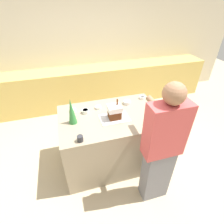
# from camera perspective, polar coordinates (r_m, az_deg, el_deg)

# --- Properties ---
(ground_plane) EXTENTS (12.00, 12.00, 0.00)m
(ground_plane) POSITION_cam_1_polar(r_m,az_deg,el_deg) (3.18, -0.26, -14.80)
(ground_plane) COLOR #C6B28E
(wall_back) EXTENTS (8.00, 0.05, 2.60)m
(wall_back) POSITION_cam_1_polar(r_m,az_deg,el_deg) (4.45, -8.85, 19.67)
(wall_back) COLOR beige
(wall_back) RESTS_ON ground_plane
(back_cabinet_block) EXTENTS (6.00, 0.60, 0.94)m
(back_cabinet_block) POSITION_cam_1_polar(r_m,az_deg,el_deg) (4.44, -7.26, 8.27)
(back_cabinet_block) COLOR #DBBC60
(back_cabinet_block) RESTS_ON ground_plane
(kitchen_island) EXTENTS (1.51, 0.98, 0.93)m
(kitchen_island) POSITION_cam_1_polar(r_m,az_deg,el_deg) (2.85, -0.29, -8.73)
(kitchen_island) COLOR gray
(kitchen_island) RESTS_ON ground_plane
(baking_tray) EXTENTS (0.42, 0.28, 0.01)m
(baking_tray) POSITION_cam_1_polar(r_m,az_deg,el_deg) (2.50, 0.81, -1.96)
(baking_tray) COLOR silver
(baking_tray) RESTS_ON kitchen_island
(gingerbread_house) EXTENTS (0.19, 0.16, 0.29)m
(gingerbread_house) POSITION_cam_1_polar(r_m,az_deg,el_deg) (2.44, 0.84, 0.13)
(gingerbread_house) COLOR #5B2D14
(gingerbread_house) RESTS_ON baking_tray
(decorative_tree) EXTENTS (0.11, 0.11, 0.37)m
(decorative_tree) POSITION_cam_1_polar(r_m,az_deg,el_deg) (2.37, -13.05, 0.21)
(decorative_tree) COLOR #33843D
(decorative_tree) RESTS_ON kitchen_island
(candy_bowl_beside_tree) EXTENTS (0.09, 0.09, 0.04)m
(candy_bowl_beside_tree) POSITION_cam_1_polar(r_m,az_deg,el_deg) (2.71, -4.51, 1.56)
(candy_bowl_beside_tree) COLOR white
(candy_bowl_beside_tree) RESTS_ON kitchen_island
(candy_bowl_far_left) EXTENTS (0.12, 0.12, 0.05)m
(candy_bowl_far_left) POSITION_cam_1_polar(r_m,az_deg,el_deg) (2.82, 4.98, 3.20)
(candy_bowl_far_left) COLOR white
(candy_bowl_far_left) RESTS_ON kitchen_island
(candy_bowl_near_tray_left) EXTENTS (0.10, 0.10, 0.05)m
(candy_bowl_near_tray_left) POSITION_cam_1_polar(r_m,az_deg,el_deg) (2.63, -8.68, 0.29)
(candy_bowl_near_tray_left) COLOR white
(candy_bowl_near_tray_left) RESTS_ON kitchen_island
(candy_bowl_front_corner) EXTENTS (0.10, 0.10, 0.04)m
(candy_bowl_front_corner) POSITION_cam_1_polar(r_m,az_deg,el_deg) (3.00, 9.88, 4.72)
(candy_bowl_front_corner) COLOR white
(candy_bowl_front_corner) RESTS_ON kitchen_island
(candy_bowl_near_tray_right) EXTENTS (0.09, 0.09, 0.05)m
(candy_bowl_near_tray_right) POSITION_cam_1_polar(r_m,az_deg,el_deg) (2.69, -12.61, 0.65)
(candy_bowl_near_tray_right) COLOR silver
(candy_bowl_near_tray_right) RESTS_ON kitchen_island
(mug) EXTENTS (0.07, 0.07, 0.08)m
(mug) POSITION_cam_1_polar(r_m,az_deg,el_deg) (2.15, -10.36, -8.54)
(mug) COLOR #2D2D33
(mug) RESTS_ON kitchen_island
(person) EXTENTS (0.46, 0.57, 1.75)m
(person) POSITION_cam_1_polar(r_m,az_deg,el_deg) (2.17, 15.87, -11.34)
(person) COLOR slate
(person) RESTS_ON ground_plane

